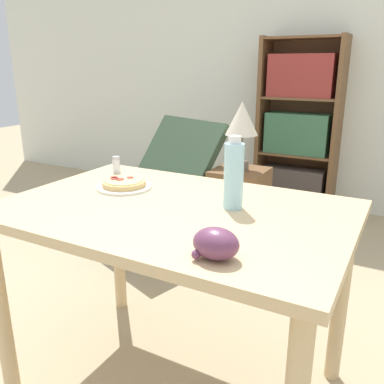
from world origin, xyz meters
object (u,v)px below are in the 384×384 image
object	(u,v)px
pizza_on_plate	(124,184)
grape_bunch	(216,244)
table_lamp	(242,122)
drink_bottle	(234,175)
side_table	(239,212)
salt_shaker	(116,164)
bookshelf	(298,131)
lounge_chair_near	(158,207)

from	to	relation	value
pizza_on_plate	grape_bunch	world-z (taller)	grape_bunch
grape_bunch	table_lamp	distance (m)	1.67
pizza_on_plate	table_lamp	xyz separation A→B (m)	(0.04, 1.17, 0.12)
drink_bottle	side_table	distance (m)	1.40
grape_bunch	salt_shaker	xyz separation A→B (m)	(-0.79, 0.58, -0.00)
drink_bottle	bookshelf	size ratio (longest dim) A/B	0.17
bookshelf	grape_bunch	bearing A→B (deg)	-79.87
pizza_on_plate	bookshelf	size ratio (longest dim) A/B	0.15
pizza_on_plate	salt_shaker	world-z (taller)	salt_shaker
pizza_on_plate	table_lamp	bearing A→B (deg)	88.25
drink_bottle	salt_shaker	distance (m)	0.71
pizza_on_plate	drink_bottle	distance (m)	0.49
side_table	drink_bottle	bearing A→B (deg)	-69.30
salt_shaker	table_lamp	xyz separation A→B (m)	(0.23, 0.98, 0.10)
grape_bunch	bookshelf	size ratio (longest dim) A/B	0.08
pizza_on_plate	side_table	size ratio (longest dim) A/B	0.38
bookshelf	table_lamp	size ratio (longest dim) A/B	3.38
pizza_on_plate	drink_bottle	bearing A→B (deg)	-1.41
lounge_chair_near	side_table	world-z (taller)	lounge_chair_near
bookshelf	drink_bottle	bearing A→B (deg)	-81.02
pizza_on_plate	bookshelf	world-z (taller)	bookshelf
pizza_on_plate	side_table	xyz separation A→B (m)	(0.04, 1.17, -0.49)
lounge_chair_near	salt_shaker	bearing A→B (deg)	-47.83
pizza_on_plate	drink_bottle	size ratio (longest dim) A/B	0.88
salt_shaker	lounge_chair_near	distance (m)	1.03
table_lamp	drink_bottle	bearing A→B (deg)	-69.30
lounge_chair_near	pizza_on_plate	bearing A→B (deg)	-42.40
grape_bunch	bookshelf	world-z (taller)	bookshelf
drink_bottle	lounge_chair_near	bearing A→B (deg)	134.15
side_table	salt_shaker	bearing A→B (deg)	-102.97
pizza_on_plate	side_table	world-z (taller)	pizza_on_plate
grape_bunch	table_lamp	bearing A→B (deg)	109.77
pizza_on_plate	lounge_chair_near	world-z (taller)	lounge_chair_near
drink_bottle	table_lamp	world-z (taller)	table_lamp
bookshelf	side_table	distance (m)	1.18
table_lamp	bookshelf	bearing A→B (deg)	85.54
grape_bunch	lounge_chair_near	bearing A→B (deg)	128.31
drink_bottle	side_table	bearing A→B (deg)	110.70
drink_bottle	bookshelf	distance (m)	2.32
salt_shaker	bookshelf	size ratio (longest dim) A/B	0.05
drink_bottle	bookshelf	world-z (taller)	bookshelf
table_lamp	lounge_chair_near	bearing A→B (deg)	-164.44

